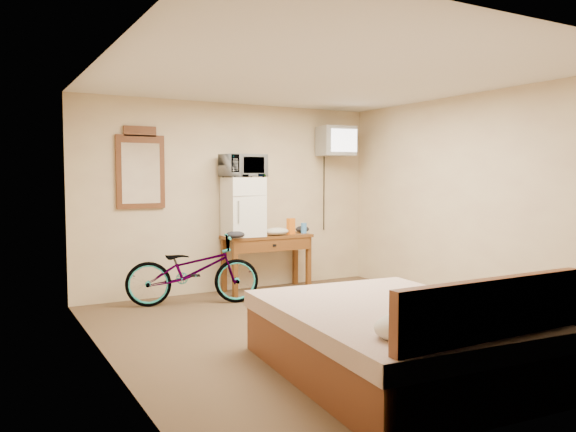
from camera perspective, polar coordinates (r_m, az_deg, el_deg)
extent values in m
plane|color=#4E3A27|center=(5.74, 3.83, -11.44)|extent=(4.60, 4.60, 0.00)
plane|color=silver|center=(5.61, 3.95, 13.98)|extent=(4.60, 4.60, 0.00)
cube|color=beige|center=(7.56, -5.71, 1.89)|extent=(4.20, 0.04, 2.50)
cube|color=beige|center=(3.83, 23.12, -0.46)|extent=(4.20, 0.04, 2.50)
cube|color=beige|center=(4.72, -17.93, 0.45)|extent=(0.04, 4.60, 2.50)
cube|color=beige|center=(6.91, 18.61, 1.50)|extent=(0.04, 4.60, 2.50)
cube|color=beige|center=(7.54, -6.22, -0.64)|extent=(0.08, 0.01, 0.13)
cube|color=brown|center=(7.53, -2.17, -2.07)|extent=(1.20, 0.49, 0.04)
cube|color=brown|center=(7.19, -5.40, -5.40)|extent=(0.06, 0.06, 0.71)
cube|color=brown|center=(7.69, 2.09, -4.76)|extent=(0.06, 0.06, 0.71)
cube|color=brown|center=(7.51, -6.52, -4.99)|extent=(0.06, 0.06, 0.71)
cube|color=brown|center=(8.00, 0.74, -4.42)|extent=(0.06, 0.06, 0.71)
cube|color=brown|center=(7.37, -1.46, -2.99)|extent=(1.07, 0.07, 0.16)
cube|color=black|center=(7.35, -1.39, -3.00)|extent=(0.05, 0.02, 0.03)
cube|color=white|center=(7.35, -4.57, 0.93)|extent=(0.48, 0.46, 0.77)
cube|color=gray|center=(7.13, -3.81, 2.08)|extent=(0.47, 0.01, 0.00)
cylinder|color=gray|center=(7.07, -5.03, 0.43)|extent=(0.02, 0.02, 0.28)
imported|color=white|center=(7.34, -4.59, 5.10)|extent=(0.58, 0.43, 0.30)
cube|color=orange|center=(7.61, 0.30, -1.04)|extent=(0.12, 0.09, 0.22)
cylinder|color=#428DE3|center=(7.74, 1.61, -1.23)|extent=(0.08, 0.08, 0.14)
ellipsoid|color=beige|center=(7.46, -1.16, -1.58)|extent=(0.33, 0.26, 0.10)
ellipsoid|color=black|center=(7.11, -5.39, -1.90)|extent=(0.25, 0.19, 0.09)
ellipsoid|color=black|center=(7.85, 1.47, -1.34)|extent=(0.20, 0.16, 0.09)
cube|color=black|center=(8.27, 3.85, 6.82)|extent=(0.14, 0.02, 0.14)
cylinder|color=black|center=(8.23, 4.03, 6.83)|extent=(0.05, 0.30, 0.05)
cube|color=gray|center=(8.05, 4.90, 7.59)|extent=(0.53, 0.46, 0.41)
cube|color=white|center=(7.89, 5.73, 7.66)|extent=(0.39, 0.07, 0.31)
cube|color=black|center=(8.22, 4.10, 7.52)|extent=(0.29, 0.06, 0.26)
cube|color=brown|center=(7.13, -14.75, 4.36)|extent=(0.59, 0.04, 0.90)
cube|color=brown|center=(7.15, -14.82, 8.32)|extent=(0.40, 0.04, 0.13)
cube|color=white|center=(7.11, -14.70, 4.22)|extent=(0.47, 0.01, 0.74)
imported|color=black|center=(6.82, -9.63, -5.45)|extent=(1.67, 0.98, 0.83)
cube|color=brown|center=(4.54, 10.48, -13.06)|extent=(1.77, 2.25, 0.40)
cube|color=#BFAE94|center=(4.47, 10.52, -9.99)|extent=(1.81, 2.29, 0.14)
cube|color=brown|center=(3.79, 20.08, -11.19)|extent=(1.59, 0.08, 0.70)
ellipsoid|color=beige|center=(3.73, 12.60, -10.80)|extent=(0.57, 0.35, 0.20)
ellipsoid|color=beige|center=(4.25, 20.17, -9.12)|extent=(0.57, 0.35, 0.20)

